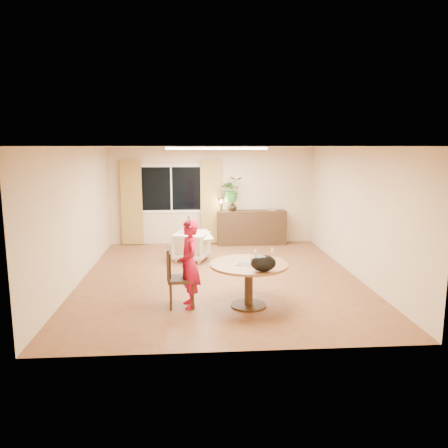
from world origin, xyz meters
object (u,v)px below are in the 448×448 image
Objects in this scene: dining_table at (249,273)px; sideboard at (251,228)px; dining_chair at (181,277)px; child at (189,264)px; armchair at (191,246)px.

dining_table is 4.70m from sideboard.
dining_table is at bearing -98.21° from sideboard.
child reaches higher than dining_chair.
sideboard is (1.61, 1.60, 0.12)m from armchair.
armchair is (0.02, 3.01, -0.39)m from child.
sideboard is at bearing 81.79° from dining_table.
dining_chair is 0.69× the size of child.
child is at bearing -5.93° from dining_chair.
dining_chair is at bearing -106.17° from child.
child is 0.79× the size of sideboard.
armchair is at bearing 107.13° from dining_table.
child reaches higher than dining_table.
dining_chair reaches higher than armchair.
sideboard is (1.64, 4.60, -0.27)m from child.
dining_table is 0.70× the size of sideboard.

